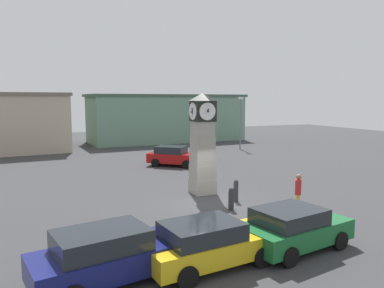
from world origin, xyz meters
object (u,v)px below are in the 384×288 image
Objects in this scene: car_near_tower at (208,243)px; car_by_building at (293,228)px; pedestrian_near_bench at (298,191)px; bollard_near_tower at (236,190)px; bollard_mid_row at (231,199)px; car_navy_sedan at (110,254)px; car_far_lot at (174,156)px; clock_tower at (203,144)px; street_lamp_near_road at (240,119)px.

car_by_building is at bearing 0.60° from car_near_tower.
car_by_building is 2.33× the size of pedestrian_near_bench.
car_by_building is (-1.24, -5.93, 0.18)m from bollard_near_tower.
car_near_tower reaches higher than bollard_near_tower.
car_near_tower is (-4.45, -5.96, 0.17)m from bollard_near_tower.
bollard_near_tower is 1.47m from bollard_mid_row.
bollard_mid_row is 0.25× the size of car_by_building.
car_by_building is (3.21, 0.03, 0.01)m from car_near_tower.
bollard_mid_row is 0.22× the size of car_navy_sedan.
car_near_tower is 1.04× the size of car_by_building.
car_navy_sedan is 2.92m from car_near_tower.
car_far_lot is (2.00, 16.57, 0.02)m from car_by_building.
clock_tower is 3.03× the size of pedestrian_near_bench.
car_navy_sedan is at bearing -129.63° from clock_tower.
bollard_mid_row is 0.25× the size of car_far_lot.
bollard_near_tower is 0.27× the size of car_by_building.
pedestrian_near_bench is (5.97, 3.16, 0.29)m from car_near_tower.
car_by_building reaches higher than bollard_mid_row.
car_far_lot is (8.12, 16.36, -0.01)m from car_navy_sedan.
pedestrian_near_bench is at bearing -34.19° from bollard_mid_row.
car_far_lot is (1.55, 8.43, -1.90)m from clock_tower.
clock_tower is 10.47m from car_navy_sedan.
car_far_lot reaches higher than car_near_tower.
bollard_mid_row is at bearing -98.10° from car_far_lot.
street_lamp_near_road is (11.61, 22.85, 2.37)m from car_by_building.
car_far_lot is at bearing 63.61° from car_navy_sedan.
car_far_lot is at bearing 79.59° from clock_tower.
street_lamp_near_road is (10.37, 16.92, 2.55)m from bollard_near_tower.
clock_tower is 18.46m from street_lamp_near_road.
car_by_building is at bearing -116.93° from street_lamp_near_road.
car_far_lot is (1.68, 11.78, 0.23)m from bollard_mid_row.
clock_tower reaches higher than street_lamp_near_road.
pedestrian_near_bench reaches higher than bollard_near_tower.
car_far_lot reaches higher than bollard_near_tower.
bollard_near_tower reaches higher than bollard_mid_row.
street_lamp_near_road is (11.16, 14.70, 0.44)m from clock_tower.
car_by_building is 25.73m from street_lamp_near_road.
pedestrian_near_bench reaches higher than bollard_mid_row.
clock_tower is 1.29× the size of car_far_lot.
clock_tower is 8.38m from car_by_building.
bollard_near_tower is at bearing 51.21° from bollard_mid_row.
street_lamp_near_road reaches higher than bollard_mid_row.
bollard_near_tower is 1.06× the size of bollard_mid_row.
car_navy_sedan is 0.89× the size of street_lamp_near_road.
bollard_mid_row is 21.45m from street_lamp_near_road.
car_by_building is 16.69m from car_far_lot.
pedestrian_near_bench reaches higher than car_by_building.
clock_tower is at bearing 109.58° from bollard_near_tower.
car_by_building reaches higher than bollard_near_tower.
clock_tower is 1.14× the size of car_navy_sedan.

